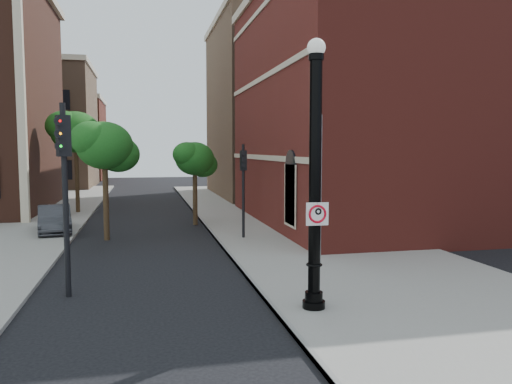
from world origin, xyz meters
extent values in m
plane|color=black|center=(0.00, 0.00, 0.00)|extent=(120.00, 120.00, 0.00)
cube|color=gray|center=(6.00, 10.00, 0.06)|extent=(8.00, 60.00, 0.12)
cube|color=gray|center=(2.05, 10.00, 0.07)|extent=(0.10, 60.00, 0.14)
cube|color=maroon|center=(16.00, 14.00, 6.00)|extent=(22.00, 16.00, 12.00)
cube|color=black|center=(4.96, 9.00, 2.00)|extent=(0.08, 1.40, 2.40)
cube|color=beige|center=(4.97, 14.00, 3.50)|extent=(0.06, 16.00, 0.25)
cube|color=beige|center=(4.97, 14.00, 7.50)|extent=(0.06, 16.00, 0.25)
cube|color=beige|center=(4.97, 14.00, 11.00)|extent=(0.06, 16.00, 0.25)
cube|color=beige|center=(-7.00, 17.00, 7.00)|extent=(0.40, 0.40, 14.00)
cube|color=#846148|center=(-12.00, 44.00, 6.00)|extent=(12.00, 12.00, 12.00)
cube|color=maroon|center=(-12.00, 58.00, 5.00)|extent=(12.00, 12.00, 10.00)
cube|color=#846148|center=(16.00, 30.00, 7.00)|extent=(22.00, 14.00, 14.00)
cylinder|color=black|center=(2.96, 0.38, 0.15)|extent=(0.55, 0.55, 0.29)
cylinder|color=black|center=(2.96, 0.38, 0.39)|extent=(0.43, 0.43, 0.24)
cylinder|color=black|center=(2.96, 0.38, 3.13)|extent=(0.29, 0.29, 5.67)
torus|color=black|center=(2.96, 0.38, 1.17)|extent=(0.39, 0.39, 0.06)
cylinder|color=black|center=(2.96, 0.38, 6.05)|extent=(0.35, 0.35, 0.15)
sphere|color=silver|center=(2.96, 0.38, 6.26)|extent=(0.43, 0.43, 0.43)
cube|color=white|center=(2.97, 0.21, 2.42)|extent=(0.54, 0.04, 0.54)
cube|color=black|center=(2.97, 0.21, 2.67)|extent=(0.54, 0.03, 0.05)
cube|color=black|center=(2.97, 0.21, 2.17)|extent=(0.54, 0.03, 0.05)
cube|color=black|center=(2.72, 0.22, 2.42)|extent=(0.05, 0.01, 0.54)
cube|color=black|center=(3.21, 0.20, 2.42)|extent=(0.05, 0.01, 0.54)
torus|color=red|center=(2.97, 0.21, 2.42)|extent=(0.44, 0.07, 0.43)
cube|color=red|center=(2.97, 0.21, 2.42)|extent=(0.31, 0.02, 0.31)
cube|color=black|center=(2.92, 0.21, 2.42)|extent=(0.05, 0.01, 0.25)
torus|color=black|center=(2.99, 0.21, 2.48)|extent=(0.17, 0.06, 0.17)
cylinder|color=black|center=(2.97, 0.21, 2.66)|extent=(0.03, 0.02, 0.03)
imported|color=#333338|center=(-5.07, 13.79, 0.66)|extent=(2.08, 4.20, 1.32)
cylinder|color=black|center=(-3.00, 3.08, 2.56)|extent=(0.15, 0.15, 5.13)
cube|color=black|center=(-3.00, 3.08, 4.27)|extent=(0.41, 0.40, 1.07)
sphere|color=#E50505|center=(-3.06, 2.92, 4.65)|extent=(0.19, 0.19, 0.19)
sphere|color=#FF8C00|center=(-3.06, 2.92, 4.33)|extent=(0.19, 0.19, 0.19)
sphere|color=#00E519|center=(-3.06, 2.92, 4.00)|extent=(0.19, 0.19, 0.19)
cylinder|color=black|center=(3.19, 10.16, 2.07)|extent=(0.12, 0.12, 4.13)
cube|color=black|center=(3.19, 10.16, 3.44)|extent=(0.27, 0.26, 0.86)
sphere|color=#E50505|center=(3.18, 10.02, 3.75)|extent=(0.16, 0.16, 0.16)
sphere|color=#FF8C00|center=(3.18, 10.02, 3.49)|extent=(0.16, 0.16, 0.16)
sphere|color=#00E519|center=(3.18, 10.02, 3.23)|extent=(0.16, 0.16, 0.16)
cylinder|color=#999999|center=(4.64, 4.61, 2.52)|extent=(0.10, 0.10, 5.04)
cylinder|color=#2F1F12|center=(-2.58, 11.48, 1.90)|extent=(0.24, 0.24, 3.81)
ellipsoid|color=#154913|center=(-2.58, 11.48, 4.08)|extent=(2.39, 2.39, 2.03)
ellipsoid|color=#154913|center=(-2.03, 11.91, 3.70)|extent=(1.85, 1.85, 1.57)
ellipsoid|color=#154913|center=(-3.07, 11.15, 4.35)|extent=(1.74, 1.74, 1.48)
cylinder|color=#2F1F12|center=(-4.89, 20.90, 2.30)|extent=(0.24, 0.24, 4.61)
ellipsoid|color=#154913|center=(-4.89, 20.90, 4.94)|extent=(2.90, 2.90, 2.46)
ellipsoid|color=#154913|center=(-4.23, 21.43, 4.48)|extent=(2.24, 2.24, 1.90)
ellipsoid|color=#154913|center=(-5.48, 20.51, 5.27)|extent=(2.11, 2.11, 1.79)
cylinder|color=#2F1F12|center=(1.61, 15.00, 1.60)|extent=(0.24, 0.24, 3.21)
ellipsoid|color=#154913|center=(1.61, 15.00, 3.43)|extent=(2.01, 2.01, 1.71)
ellipsoid|color=#154913|center=(2.07, 15.37, 3.11)|extent=(1.56, 1.56, 1.32)
ellipsoid|color=#154913|center=(1.20, 14.73, 3.66)|extent=(1.47, 1.47, 1.25)
camera|label=1|loc=(-0.99, -10.74, 3.94)|focal=35.00mm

